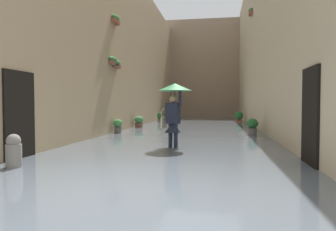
{
  "coord_description": "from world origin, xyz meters",
  "views": [
    {
      "loc": [
        -1.38,
        4.66,
        1.42
      ],
      "look_at": [
        -0.02,
        -3.5,
        1.1
      ],
      "focal_mm": 32.55,
      "sensor_mm": 36.0,
      "label": 1
    }
  ],
  "objects_px": {
    "potted_plant_mid_left": "(252,127)",
    "potted_plant_near_right": "(160,117)",
    "potted_plant_mid_right": "(118,126)",
    "mooring_bollard": "(14,153)",
    "potted_plant_far_left": "(239,117)",
    "potted_plant_far_right": "(139,122)",
    "person_wading": "(174,102)"
  },
  "relations": [
    {
      "from": "potted_plant_far_left",
      "to": "potted_plant_near_right",
      "type": "bearing_deg",
      "value": 9.75
    },
    {
      "from": "potted_plant_mid_left",
      "to": "person_wading",
      "type": "bearing_deg",
      "value": 58.1
    },
    {
      "from": "potted_plant_mid_left",
      "to": "potted_plant_near_right",
      "type": "bearing_deg",
      "value": -55.94
    },
    {
      "from": "mooring_bollard",
      "to": "potted_plant_mid_right",
      "type": "bearing_deg",
      "value": -87.72
    },
    {
      "from": "potted_plant_mid_right",
      "to": "mooring_bollard",
      "type": "relative_size",
      "value": 0.91
    },
    {
      "from": "potted_plant_near_right",
      "to": "mooring_bollard",
      "type": "bearing_deg",
      "value": 90.14
    },
    {
      "from": "person_wading",
      "to": "potted_plant_far_left",
      "type": "relative_size",
      "value": 2.44
    },
    {
      "from": "person_wading",
      "to": "potted_plant_mid_left",
      "type": "relative_size",
      "value": 2.62
    },
    {
      "from": "potted_plant_mid_left",
      "to": "potted_plant_near_right",
      "type": "relative_size",
      "value": 0.99
    },
    {
      "from": "potted_plant_mid_right",
      "to": "potted_plant_near_right",
      "type": "distance_m",
      "value": 8.52
    },
    {
      "from": "potted_plant_mid_right",
      "to": "potted_plant_near_right",
      "type": "relative_size",
      "value": 0.9
    },
    {
      "from": "potted_plant_far_right",
      "to": "potted_plant_mid_right",
      "type": "height_order",
      "value": "potted_plant_mid_right"
    },
    {
      "from": "potted_plant_near_right",
      "to": "mooring_bollard",
      "type": "relative_size",
      "value": 1.01
    },
    {
      "from": "potted_plant_mid_right",
      "to": "mooring_bollard",
      "type": "bearing_deg",
      "value": 92.28
    },
    {
      "from": "potted_plant_far_right",
      "to": "potted_plant_near_right",
      "type": "bearing_deg",
      "value": -92.05
    },
    {
      "from": "potted_plant_far_left",
      "to": "potted_plant_far_right",
      "type": "bearing_deg",
      "value": 46.27
    },
    {
      "from": "potted_plant_far_right",
      "to": "potted_plant_far_left",
      "type": "height_order",
      "value": "potted_plant_far_left"
    },
    {
      "from": "potted_plant_near_right",
      "to": "person_wading",
      "type": "bearing_deg",
      "value": 102.86
    },
    {
      "from": "potted_plant_mid_right",
      "to": "potted_plant_far_left",
      "type": "distance_m",
      "value": 11.18
    },
    {
      "from": "potted_plant_far_left",
      "to": "mooring_bollard",
      "type": "xyz_separation_m",
      "value": [
        5.62,
        16.91,
        -0.08
      ]
    },
    {
      "from": "person_wading",
      "to": "potted_plant_far_left",
      "type": "height_order",
      "value": "person_wading"
    },
    {
      "from": "potted_plant_far_right",
      "to": "potted_plant_mid_right",
      "type": "bearing_deg",
      "value": 88.75
    },
    {
      "from": "person_wading",
      "to": "potted_plant_mid_right",
      "type": "bearing_deg",
      "value": -52.82
    },
    {
      "from": "potted_plant_mid_left",
      "to": "mooring_bollard",
      "type": "xyz_separation_m",
      "value": [
        5.57,
        7.64,
        -0.05
      ]
    },
    {
      "from": "potted_plant_mid_right",
      "to": "mooring_bollard",
      "type": "height_order",
      "value": "mooring_bollard"
    },
    {
      "from": "potted_plant_mid_left",
      "to": "potted_plant_near_right",
      "type": "distance_m",
      "value": 10.02
    },
    {
      "from": "potted_plant_far_right",
      "to": "potted_plant_near_right",
      "type": "distance_m",
      "value": 5.14
    },
    {
      "from": "potted_plant_mid_left",
      "to": "potted_plant_mid_right",
      "type": "relative_size",
      "value": 1.1
    },
    {
      "from": "potted_plant_mid_right",
      "to": "person_wading",
      "type": "bearing_deg",
      "value": 127.18
    },
    {
      "from": "potted_plant_far_left",
      "to": "mooring_bollard",
      "type": "distance_m",
      "value": 17.82
    },
    {
      "from": "potted_plant_mid_left",
      "to": "mooring_bollard",
      "type": "distance_m",
      "value": 9.46
    },
    {
      "from": "potted_plant_far_left",
      "to": "mooring_bollard",
      "type": "height_order",
      "value": "potted_plant_far_left"
    }
  ]
}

